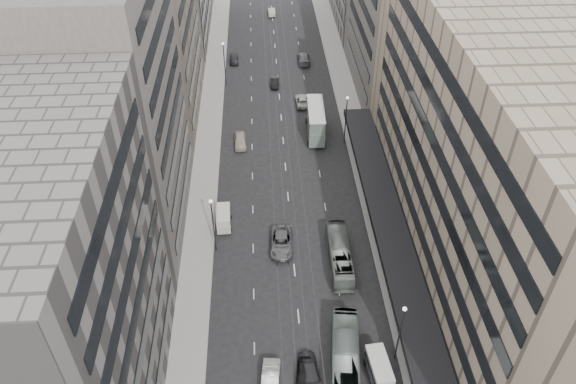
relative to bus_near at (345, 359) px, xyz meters
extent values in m
plane|color=black|center=(-4.24, 5.92, -1.62)|extent=(220.00, 220.00, 0.00)
cube|color=gray|center=(7.76, 43.42, -1.55)|extent=(4.00, 125.00, 0.15)
cube|color=gray|center=(-16.24, 43.42, -1.55)|extent=(4.00, 125.00, 0.15)
cube|color=gray|center=(17.26, 13.92, 13.38)|extent=(15.00, 60.00, 30.00)
cube|color=black|center=(7.76, 13.92, 2.38)|extent=(4.40, 60.00, 0.50)
cube|color=#4D4743|center=(17.26, 57.92, 10.38)|extent=(15.00, 28.00, 24.00)
cube|color=#625C58|center=(-25.74, -2.08, 13.38)|extent=(15.00, 28.00, 30.00)
cube|color=#4D4743|center=(-25.74, 24.92, 15.38)|extent=(15.00, 26.00, 34.00)
cube|color=slate|center=(-25.74, 51.92, 10.88)|extent=(15.00, 28.00, 25.00)
cylinder|color=#262628|center=(5.46, 0.92, 2.38)|extent=(0.16, 0.16, 8.00)
sphere|color=silver|center=(5.46, 0.92, 6.48)|extent=(0.44, 0.44, 0.44)
cylinder|color=#262628|center=(5.46, 40.92, 2.38)|extent=(0.16, 0.16, 8.00)
sphere|color=silver|center=(5.46, 40.92, 6.48)|extent=(0.44, 0.44, 0.44)
cylinder|color=#262628|center=(-13.94, 17.92, 2.38)|extent=(0.16, 0.16, 8.00)
sphere|color=silver|center=(-13.94, 17.92, 6.48)|extent=(0.44, 0.44, 0.44)
cylinder|color=#262628|center=(-13.94, 60.92, 2.38)|extent=(0.16, 0.16, 8.00)
sphere|color=silver|center=(-13.94, 60.92, 6.48)|extent=(0.44, 0.44, 0.44)
imported|color=gray|center=(0.00, 0.00, 0.00)|extent=(4.17, 11.89, 3.24)
imported|color=slate|center=(1.32, 14.79, -0.17)|extent=(2.60, 10.47, 2.91)
cube|color=slate|center=(1.04, 43.37, 0.03)|extent=(2.83, 9.12, 2.31)
cube|color=slate|center=(1.04, 43.37, 2.19)|extent=(2.76, 8.75, 2.01)
cube|color=silver|center=(1.04, 43.37, 3.26)|extent=(2.83, 9.12, 0.12)
cylinder|color=black|center=(-0.32, 40.16, -1.12)|extent=(0.32, 1.01, 1.00)
cylinder|color=black|center=(2.18, 40.07, -1.12)|extent=(0.32, 1.01, 1.00)
cylinder|color=black|center=(-0.10, 46.66, -1.12)|extent=(0.32, 1.01, 1.00)
cylinder|color=black|center=(2.41, 46.57, -1.12)|extent=(0.32, 1.01, 1.00)
cube|color=slate|center=(3.30, -1.10, -0.69)|extent=(2.35, 4.72, 1.19)
cube|color=silver|center=(3.30, -1.10, 0.37)|extent=(2.30, 4.63, 0.93)
cylinder|color=black|center=(2.20, 0.30, -1.28)|extent=(0.26, 0.69, 0.68)
cylinder|color=black|center=(4.10, 0.49, -1.28)|extent=(0.26, 0.69, 0.68)
cube|color=beige|center=(-13.04, 22.35, -0.69)|extent=(1.90, 4.02, 1.22)
cube|color=beige|center=(-13.04, 22.35, 0.40)|extent=(1.87, 3.94, 0.96)
cylinder|color=black|center=(-13.89, 21.02, -1.30)|extent=(0.20, 0.64, 0.64)
cylinder|color=black|center=(-12.11, 21.07, -1.30)|extent=(0.20, 0.64, 0.64)
cylinder|color=black|center=(-13.97, 23.63, -1.30)|extent=(0.20, 0.64, 0.64)
cylinder|color=black|center=(-12.19, 23.69, -1.30)|extent=(0.20, 0.64, 0.64)
imported|color=black|center=(-4.26, -1.01, -0.91)|extent=(2.21, 4.35, 1.42)
imported|color=silver|center=(-7.67, -1.54, -0.81)|extent=(2.20, 5.07, 1.62)
imported|color=#59595C|center=(-5.66, 18.00, -0.79)|extent=(3.04, 6.10, 1.66)
imported|color=#242427|center=(-3.65, -0.24, -0.94)|extent=(2.37, 4.85, 1.36)
imported|color=#BAAC9A|center=(-11.07, 41.13, -0.82)|extent=(2.07, 4.78, 1.61)
imported|color=black|center=(-4.89, 59.95, -0.96)|extent=(1.64, 4.11, 1.33)
imported|color=#B6B6B2|center=(-0.34, 53.09, -0.92)|extent=(2.53, 5.12, 1.40)
imported|color=#4E4E50|center=(1.16, 69.20, -0.80)|extent=(2.48, 5.76, 1.65)
imported|color=#252528|center=(-12.60, 69.91, -0.92)|extent=(1.85, 4.19, 1.40)
imported|color=beige|center=(-4.37, 93.42, -0.89)|extent=(1.62, 4.49, 1.47)
camera|label=1|loc=(-7.63, -32.67, 49.35)|focal=35.00mm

